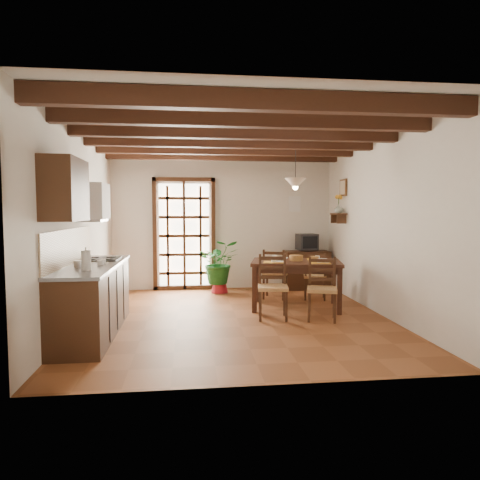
{
  "coord_description": "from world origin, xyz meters",
  "views": [
    {
      "loc": [
        -0.69,
        -6.3,
        1.62
      ],
      "look_at": [
        0.1,
        0.4,
        1.15
      ],
      "focal_mm": 32.0,
      "sensor_mm": 36.0,
      "label": 1
    }
  ],
  "objects": [
    {
      "name": "pendant_lamp",
      "position": [
        1.05,
        0.65,
        2.08
      ],
      "size": [
        0.36,
        0.36,
        0.84
      ],
      "color": "black",
      "rests_on": "room_shell"
    },
    {
      "name": "ceiling_beams",
      "position": [
        0.0,
        0.0,
        2.69
      ],
      "size": [
        4.5,
        4.34,
        0.2
      ],
      "color": "black",
      "rests_on": "room_shell"
    },
    {
      "name": "upper_cabinet",
      "position": [
        -2.08,
        -1.3,
        1.85
      ],
      "size": [
        0.35,
        0.8,
        0.7
      ],
      "primitive_type": "cube",
      "color": "#351E10",
      "rests_on": "room_shell"
    },
    {
      "name": "french_door",
      "position": [
        -0.8,
        2.45,
        1.18
      ],
      "size": [
        1.26,
        0.11,
        2.32
      ],
      "color": "white",
      "rests_on": "ground_plane"
    },
    {
      "name": "crt_tv",
      "position": [
        1.7,
        2.22,
        0.97
      ],
      "size": [
        0.42,
        0.39,
        0.33
      ],
      "rotation": [
        0.0,
        0.0,
        0.11
      ],
      "color": "black",
      "rests_on": "sideboard"
    },
    {
      "name": "fuse_box",
      "position": [
        1.5,
        2.48,
        1.75
      ],
      "size": [
        0.25,
        0.03,
        0.32
      ],
      "primitive_type": "cube",
      "color": "white",
      "rests_on": "room_shell"
    },
    {
      "name": "framed_picture",
      "position": [
        2.22,
        1.6,
        2.05
      ],
      "size": [
        0.03,
        0.32,
        0.32
      ],
      "color": "brown",
      "rests_on": "room_shell"
    },
    {
      "name": "chair_near_right",
      "position": [
        1.24,
        -0.25,
        0.29
      ],
      "size": [
        0.53,
        0.51,
        0.92
      ],
      "rotation": [
        0.0,
        0.0,
        -0.3
      ],
      "color": "#AF7F4B",
      "rests_on": "ground_plane"
    },
    {
      "name": "shelf_flowers",
      "position": [
        2.14,
        1.6,
        1.86
      ],
      "size": [
        0.14,
        0.14,
        0.36
      ],
      "color": "gold",
      "rests_on": "shelf_vase"
    },
    {
      "name": "chair_near_left",
      "position": [
        0.54,
        -0.09,
        0.3
      ],
      "size": [
        0.5,
        0.48,
        0.95
      ],
      "rotation": [
        0.0,
        0.0,
        -0.15
      ],
      "color": "#AF7F4B",
      "rests_on": "ground_plane"
    },
    {
      "name": "wall_shelf",
      "position": [
        2.14,
        1.6,
        1.51
      ],
      "size": [
        0.2,
        0.42,
        0.2
      ],
      "color": "#351E10",
      "rests_on": "room_shell"
    },
    {
      "name": "kitchen_counter",
      "position": [
        -1.96,
        -0.6,
        0.47
      ],
      "size": [
        0.64,
        2.25,
        1.38
      ],
      "color": "#351E10",
      "rests_on": "ground_plane"
    },
    {
      "name": "dining_table",
      "position": [
        1.05,
        0.55,
        0.68
      ],
      "size": [
        1.62,
        1.23,
        0.78
      ],
      "rotation": [
        0.0,
        0.0,
        -0.22
      ],
      "color": "#381D12",
      "rests_on": "ground_plane"
    },
    {
      "name": "shelf_vase",
      "position": [
        2.14,
        1.6,
        1.65
      ],
      "size": [
        0.15,
        0.15,
        0.15
      ],
      "primitive_type": "imported",
      "color": "#B2BFB2",
      "rests_on": "wall_shelf"
    },
    {
      "name": "ground_plane",
      "position": [
        0.0,
        0.0,
        0.0
      ],
      "size": [
        5.0,
        5.0,
        0.0
      ],
      "primitive_type": "plane",
      "color": "brown"
    },
    {
      "name": "potted_plant",
      "position": [
        -0.12,
        2.0,
        0.57
      ],
      "size": [
        2.04,
        1.76,
        2.24
      ],
      "primitive_type": "imported",
      "rotation": [
        0.0,
        0.0,
        0.02
      ],
      "color": "#144C19",
      "rests_on": "ground_plane"
    },
    {
      "name": "range_hood",
      "position": [
        -2.05,
        -0.05,
        1.73
      ],
      "size": [
        0.38,
        0.6,
        0.54
      ],
      "color": "white",
      "rests_on": "room_shell"
    },
    {
      "name": "counter_items",
      "position": [
        -1.95,
        -0.51,
        0.96
      ],
      "size": [
        0.5,
        1.43,
        0.25
      ],
      "color": "black",
      "rests_on": "kitchen_counter"
    },
    {
      "name": "room_shell",
      "position": [
        0.0,
        0.0,
        1.82
      ],
      "size": [
        4.52,
        5.02,
        2.81
      ],
      "color": "silver",
      "rests_on": "ground_plane"
    },
    {
      "name": "chair_far_left",
      "position": [
        0.86,
        1.36,
        0.29
      ],
      "size": [
        0.54,
        0.53,
        0.91
      ],
      "rotation": [
        0.0,
        0.0,
        2.77
      ],
      "color": "#AF7F4B",
      "rests_on": "ground_plane"
    },
    {
      "name": "plant_pot",
      "position": [
        -0.12,
        2.0,
        0.11
      ],
      "size": [
        0.33,
        0.33,
        0.2
      ],
      "primitive_type": "cone",
      "color": "maroon",
      "rests_on": "ground_plane"
    },
    {
      "name": "chair_far_right",
      "position": [
        1.57,
        1.2,
        0.27
      ],
      "size": [
        0.48,
        0.46,
        0.85
      ],
      "rotation": [
        0.0,
        0.0,
        2.89
      ],
      "color": "#AF7F4B",
      "rests_on": "ground_plane"
    },
    {
      "name": "table_bowl",
      "position": [
        0.81,
        0.66,
        0.81
      ],
      "size": [
        0.27,
        0.27,
        0.05
      ],
      "primitive_type": "imported",
      "rotation": [
        0.0,
        0.0,
        0.33
      ],
      "color": "white",
      "rests_on": "dining_table"
    },
    {
      "name": "table_setting",
      "position": [
        1.05,
        0.55,
        0.85
      ],
      "size": [
        1.05,
        0.7,
        0.1
      ],
      "rotation": [
        0.0,
        0.0,
        -0.22
      ],
      "color": "gold",
      "rests_on": "dining_table"
    },
    {
      "name": "sideboard",
      "position": [
        1.7,
        2.23,
        0.39
      ],
      "size": [
        0.94,
        0.45,
        0.78
      ],
      "primitive_type": "cube",
      "rotation": [
        0.0,
        0.0,
        0.04
      ],
      "color": "#351E10",
      "rests_on": "ground_plane"
    }
  ]
}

